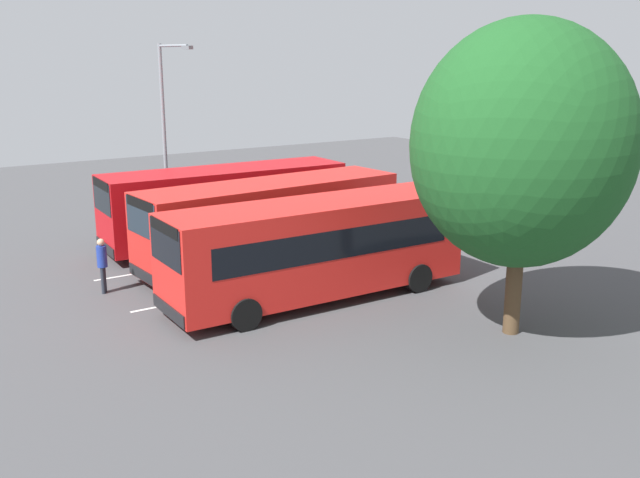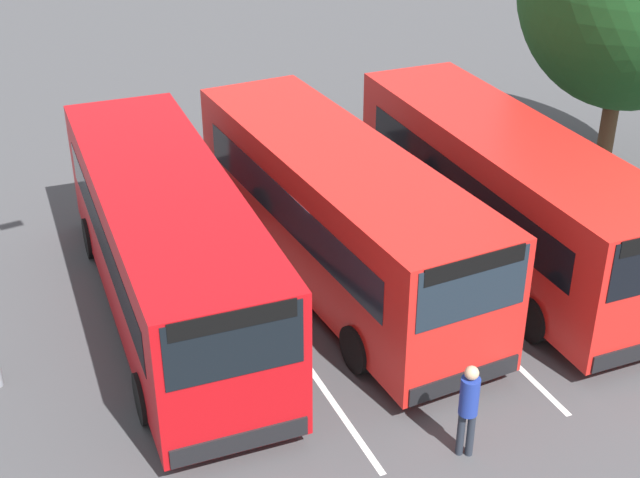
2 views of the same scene
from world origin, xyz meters
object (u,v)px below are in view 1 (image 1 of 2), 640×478
object	(u,v)px
street_lamp	(167,126)
bus_center_left	(270,221)
bus_center_right	(316,246)
depot_tree	(524,145)
pedestrian	(102,261)
bus_far_left	(225,203)

from	to	relation	value
street_lamp	bus_center_left	bearing A→B (deg)	0.11
bus_center_right	depot_tree	bearing A→B (deg)	119.84
bus_center_right	street_lamp	world-z (taller)	street_lamp
bus_center_right	street_lamp	xyz separation A→B (m)	(0.36, -10.95, 2.85)
pedestrian	street_lamp	size ratio (longest dim) A/B	0.23
pedestrian	bus_center_left	bearing A→B (deg)	26.85
bus_center_left	street_lamp	size ratio (longest dim) A/B	1.25
bus_far_left	pedestrian	size ratio (longest dim) A/B	5.47
bus_far_left	pedestrian	world-z (taller)	bus_far_left
bus_far_left	street_lamp	world-z (taller)	street_lamp
bus_center_right	depot_tree	distance (m)	7.01
bus_far_left	pedestrian	bearing A→B (deg)	31.30
bus_far_left	pedestrian	xyz separation A→B (m)	(6.00, 3.34, -0.63)
pedestrian	street_lamp	bearing A→B (deg)	83.62
bus_far_left	street_lamp	size ratio (longest dim) A/B	1.25
street_lamp	depot_tree	distance (m)	16.62
bus_center_left	depot_tree	world-z (taller)	depot_tree
depot_tree	street_lamp	bearing A→B (deg)	-78.56
bus_center_right	pedestrian	bearing A→B (deg)	-37.31
bus_center_left	pedestrian	distance (m)	6.00
street_lamp	depot_tree	size ratio (longest dim) A/B	0.94
bus_center_right	street_lamp	bearing A→B (deg)	-87.20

